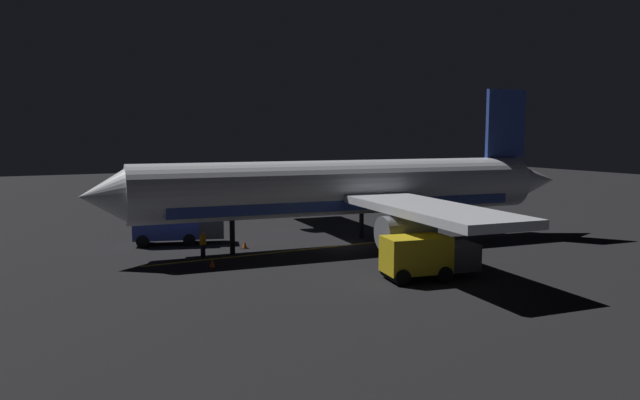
% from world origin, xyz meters
% --- Properties ---
extents(ground_plane, '(180.00, 180.00, 0.20)m').
position_xyz_m(ground_plane, '(0.00, 0.00, -0.10)').
color(ground_plane, black).
extents(apron_guide_stripe, '(0.76, 21.20, 0.01)m').
position_xyz_m(apron_guide_stripe, '(-0.01, 4.00, 0.00)').
color(apron_guide_stripe, gold).
rests_on(apron_guide_stripe, ground_plane).
extents(airliner, '(32.83, 37.50, 11.75)m').
position_xyz_m(airliner, '(-0.05, -0.60, 4.14)').
color(airliner, white).
rests_on(airliner, ground_plane).
extents(baggage_truck, '(3.79, 6.85, 2.62)m').
position_xyz_m(baggage_truck, '(6.23, 11.03, 1.35)').
color(baggage_truck, navy).
rests_on(baggage_truck, ground_plane).
extents(catering_truck, '(3.00, 5.71, 2.48)m').
position_xyz_m(catering_truck, '(-10.66, 0.62, 1.25)').
color(catering_truck, gold).
rests_on(catering_truck, ground_plane).
extents(ground_crew_worker, '(0.40, 0.40, 1.74)m').
position_xyz_m(ground_crew_worker, '(0.77, 10.37, 0.89)').
color(ground_crew_worker, black).
rests_on(ground_crew_worker, ground_plane).
extents(traffic_cone_near_left, '(0.50, 0.50, 0.55)m').
position_xyz_m(traffic_cone_near_left, '(-2.50, 10.68, 0.25)').
color(traffic_cone_near_left, '#EA590F').
rests_on(traffic_cone_near_left, ground_plane).
extents(traffic_cone_near_right, '(0.50, 0.50, 0.55)m').
position_xyz_m(traffic_cone_near_right, '(2.33, 6.90, 0.25)').
color(traffic_cone_near_right, '#EA590F').
rests_on(traffic_cone_near_right, ground_plane).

